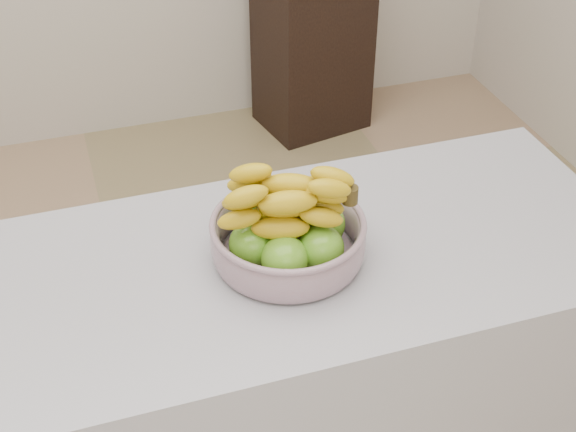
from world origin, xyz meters
name	(u,v)px	position (x,y,z in m)	size (l,w,h in m)	color
cabinet	(312,43)	(1.04, 1.78, 0.40)	(0.44, 0.35, 0.80)	black
fruit_bowl	(288,232)	(0.29, -0.18, 0.96)	(0.30, 0.30, 0.19)	#A7B4C9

